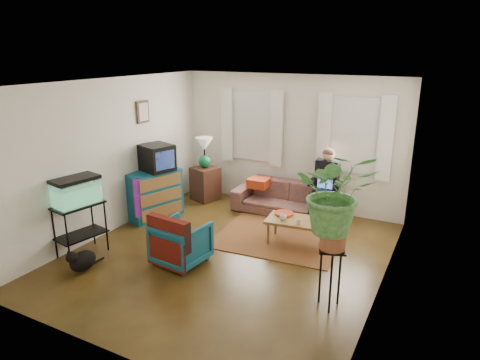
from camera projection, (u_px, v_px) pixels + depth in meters
The scene contains 31 objects.
floor at pixel (228, 255), 6.61m from camera, with size 4.50×5.00×0.01m, color #4F2B14.
ceiling at pixel (226, 83), 5.84m from camera, with size 4.50×5.00×0.01m, color white.
wall_back at pixel (290, 142), 8.34m from camera, with size 4.50×0.01×2.60m, color silver.
wall_front at pixel (100, 239), 4.11m from camera, with size 4.50×0.01×2.60m, color silver.
wall_left at pixel (111, 157), 7.22m from camera, with size 0.01×5.00×2.60m, color silver.
wall_right at pixel (388, 198), 5.23m from camera, with size 0.01×5.00×2.60m, color silver.
window_left at pixel (253, 126), 8.60m from camera, with size 1.08×0.04×1.38m, color white.
window_right at pixel (355, 135), 7.69m from camera, with size 1.08×0.04×1.38m, color white.
curtains_left at pixel (251, 127), 8.53m from camera, with size 1.36×0.06×1.50m, color white.
curtains_right at pixel (354, 136), 7.63m from camera, with size 1.36×0.06×1.50m, color white.
picture_frame at pixel (143, 112), 7.73m from camera, with size 0.04×0.32×0.40m, color #3D2616.
area_rug at pixel (279, 238), 7.18m from camera, with size 2.00×1.60×0.01m, color brown.
sofa at pixel (287, 193), 8.16m from camera, with size 2.04×0.80×0.80m, color brown.
seated_person at pixel (325, 189), 7.79m from camera, with size 0.51×0.63×1.21m, color black, non-canonical shape.
side_table at pixel (205, 184), 8.92m from camera, with size 0.48×0.48×0.70m, color #392215.
table_lamp at pixel (205, 153), 8.73m from camera, with size 0.36×0.36×0.64m, color white, non-canonical shape.
dresser at pixel (154, 194), 7.97m from camera, with size 0.50×1.00×0.90m, color #105663.
crt_tv at pixel (157, 158), 7.82m from camera, with size 0.55×0.50×0.48m, color black.
aquarium_stand at pixel (81, 230), 6.51m from camera, with size 0.41×0.73×0.82m, color black.
aquarium at pixel (76, 191), 6.32m from camera, with size 0.37×0.67×0.43m, color #7FD899.
black_cat at pixel (83, 259), 6.09m from camera, with size 0.28×0.43×0.37m, color black.
armchair at pixel (181, 241), 6.27m from camera, with size 0.69×0.65×0.71m, color #105463.
serape_throw at pixel (168, 238), 6.01m from camera, with size 0.71×0.16×0.58m, color #9E0A0A.
coffee_table at pixel (298, 232), 6.93m from camera, with size 1.00×0.55×0.42m, color brown.
cup_a at pixel (283, 217), 6.85m from camera, with size 0.11×0.11×0.09m, color white.
cup_b at pixel (299, 221), 6.69m from camera, with size 0.09×0.09×0.09m, color beige.
bowl at pixel (316, 219), 6.84m from camera, with size 0.20×0.20×0.05m, color white.
snack_tray at pixel (284, 214), 7.08m from camera, with size 0.31×0.31×0.04m, color #B21414.
birdcage at pixel (318, 217), 6.58m from camera, with size 0.16×0.16×0.29m, color #115B6B, non-canonical shape.
plant_stand at pixel (330, 278), 5.18m from camera, with size 0.33×0.33×0.79m, color black.
potted_plant at pixel (335, 205), 4.90m from camera, with size 0.90×0.78×1.00m, color #599947.
Camera 1 is at (2.93, -5.20, 3.06)m, focal length 32.00 mm.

